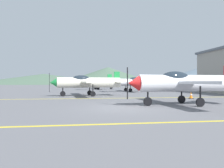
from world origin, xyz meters
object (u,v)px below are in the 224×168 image
at_px(airplane_back, 99,82).
at_px(traffic_cone_front, 191,95).
at_px(airplane_near, 184,83).
at_px(airplane_mid, 87,82).
at_px(airplane_far, 131,82).

relative_size(airplane_back, traffic_cone_front, 14.51).
height_order(airplane_near, traffic_cone_front, airplane_near).
bearing_deg(airplane_near, traffic_cone_front, 57.03).
xyz_separation_m(airplane_near, traffic_cone_front, (3.07, 4.73, -1.15)).
distance_m(airplane_mid, airplane_back, 18.69).
distance_m(airplane_back, traffic_cone_front, 24.15).
distance_m(airplane_far, airplane_back, 10.56).
bearing_deg(airplane_far, traffic_cone_front, -80.74).
distance_m(airplane_near, airplane_far, 18.27).
bearing_deg(airplane_mid, traffic_cone_front, -28.39).
distance_m(airplane_near, traffic_cone_front, 5.75).
bearing_deg(airplane_near, airplane_far, 87.30).
bearing_deg(airplane_mid, airplane_near, -58.30).
distance_m(airplane_far, traffic_cone_front, 13.75).
bearing_deg(airplane_near, airplane_mid, 121.70).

